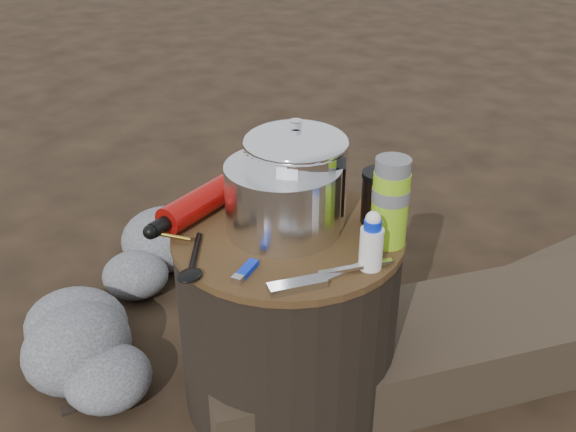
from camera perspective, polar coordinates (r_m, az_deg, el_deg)
The scene contains 16 objects.
ground at distance 1.63m, azimuth -0.00°, elevation -14.97°, with size 60.00×60.00×0.00m, color black.
stump at distance 1.48m, azimuth -0.00°, elevation -8.80°, with size 0.48×0.48×0.44m, color black.
rock_ring at distance 1.88m, azimuth -7.97°, elevation -4.62°, with size 0.45×0.99×0.20m, color slate, non-canonical shape.
log_main at distance 1.85m, azimuth 22.96°, elevation -8.19°, with size 0.32×1.89×0.16m, color #372C20.
foil_windscreen at distance 1.34m, azimuth -0.42°, elevation 1.58°, with size 0.24×0.24×0.14m, color silver.
camping_pot at distance 1.35m, azimuth 0.67°, elevation 3.60°, with size 0.21×0.21×0.21m, color white.
fuel_bottle at distance 1.41m, azimuth -7.85°, elevation 1.03°, with size 0.06×0.26×0.06m, color #A80D0A, non-canonical shape.
thermos at distance 1.29m, azimuth 8.87°, elevation 1.16°, with size 0.07×0.07×0.18m, color #8CCA1C.
travel_mug at distance 1.39m, azimuth 7.96°, elevation 1.60°, with size 0.08×0.08×0.11m, color black.
stuff_sack at distance 1.51m, azimuth -1.26°, elevation 4.04°, with size 0.14×0.12×0.10m, color #C99A0D.
food_pouch at distance 1.46m, azimuth 2.21°, elevation 3.61°, with size 0.10×0.02×0.13m, color #191A52.
lighter at distance 1.23m, azimuth -3.56°, elevation -4.62°, with size 0.02×0.08×0.01m, color #0B2AD3.
multitool at distance 1.18m, azimuth 0.81°, elevation -6.05°, with size 0.03×0.11×0.02m, color silver.
pot_grabber at distance 1.24m, azimuth 5.31°, elevation -4.56°, with size 0.04×0.15×0.01m, color silver, non-canonical shape.
spork at distance 1.29m, azimuth -8.11°, elevation -3.21°, with size 0.04×0.17×0.01m, color black, non-canonical shape.
squeeze_bottle at distance 1.23m, azimuth 7.26°, elevation -2.38°, with size 0.04×0.04×0.11m, color white.
Camera 1 is at (0.63, -0.99, 1.13)m, focal length 40.90 mm.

